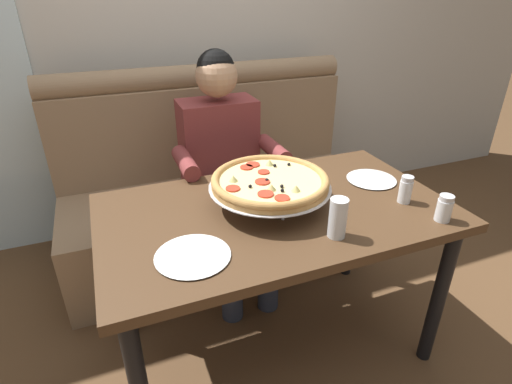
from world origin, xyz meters
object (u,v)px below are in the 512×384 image
plate_near_left (371,178)px  booth_bench (217,193)px  dining_table (276,227)px  pizza (270,182)px  shaker_pepper_flakes (444,210)px  drinking_glass (338,220)px  diner_main (225,163)px  shaker_oregano (405,191)px  plate_near_right (193,254)px

plate_near_left → booth_bench: bearing=122.6°
dining_table → pizza: bearing=110.1°
booth_bench → shaker_pepper_flakes: booth_bench is taller
drinking_glass → diner_main: bearing=99.2°
dining_table → plate_near_left: 0.52m
dining_table → plate_near_left: bearing=8.3°
diner_main → shaker_oregano: size_ratio=11.11×
shaker_oregano → drinking_glass: (-0.39, -0.11, 0.02)m
booth_bench → drinking_glass: bearing=-84.2°
shaker_pepper_flakes → drinking_glass: (-0.43, 0.06, 0.02)m
plate_near_right → shaker_pepper_flakes: bearing=-7.5°
diner_main → shaker_oregano: bearing=-54.7°
shaker_oregano → dining_table: bearing=164.0°
booth_bench → pizza: booth_bench is taller
pizza → shaker_pepper_flakes: pizza is taller
shaker_pepper_flakes → plate_near_right: size_ratio=0.42×
shaker_pepper_flakes → plate_near_left: (-0.04, 0.39, -0.03)m
drinking_glass → plate_near_left: bearing=40.4°
dining_table → diner_main: size_ratio=1.09×
booth_bench → shaker_pepper_flakes: (0.55, -1.19, 0.40)m
diner_main → shaker_oregano: diner_main is taller
shaker_pepper_flakes → plate_near_left: shaker_pepper_flakes is taller
plate_near_right → booth_bench: bearing=69.9°
diner_main → plate_near_left: size_ratio=5.71×
dining_table → plate_near_right: 0.45m
shaker_oregano → drinking_glass: size_ratio=0.78×
pizza → plate_near_right: 0.45m
pizza → shaker_oregano: (0.52, -0.18, -0.05)m
booth_bench → dining_table: 0.91m
dining_table → plate_near_right: size_ratio=5.51×
dining_table → drinking_glass: (0.12, -0.26, 0.16)m
plate_near_left → plate_near_right: size_ratio=0.88×
pizza → plate_near_right: (-0.37, -0.23, -0.09)m
shaker_pepper_flakes → plate_near_right: 0.94m
booth_bench → drinking_glass: booth_bench is taller
diner_main → plate_near_left: diner_main is taller
shaker_pepper_flakes → drinking_glass: drinking_glass is taller
pizza → shaker_oregano: pizza is taller
shaker_pepper_flakes → plate_near_left: size_ratio=0.47×
booth_bench → pizza: 0.95m
diner_main → plate_near_left: bearing=-44.9°
dining_table → drinking_glass: drinking_glass is taller
dining_table → diner_main: bearing=92.3°
drinking_glass → booth_bench: bearing=95.8°
diner_main → pizza: size_ratio=2.62×
pizza → plate_near_left: pizza is taller
plate_near_right → drinking_glass: size_ratio=1.71×
plate_near_left → pizza: bearing=-176.0°
plate_near_right → shaker_oregano: bearing=3.0°
diner_main → pizza: diner_main is taller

